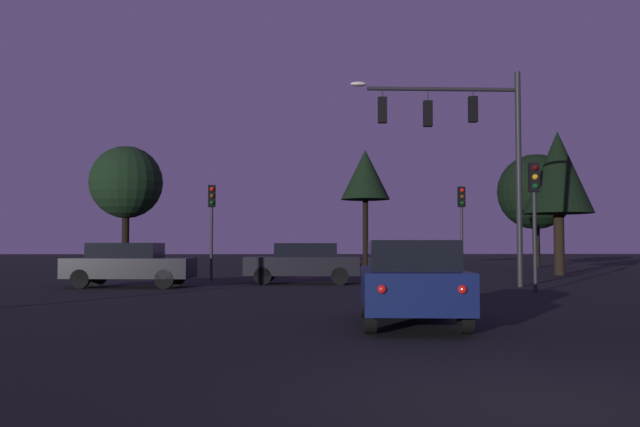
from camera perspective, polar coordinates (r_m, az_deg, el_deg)
ground_plane at (r=30.71m, az=1.52°, el=-5.36°), size 168.00×168.00×0.00m
traffic_signal_mast_arm at (r=24.40m, az=12.25°, el=6.30°), size 5.98×0.37×7.51m
traffic_light_corner_left at (r=30.68m, az=11.77°, el=0.05°), size 0.30×0.35×4.03m
traffic_light_corner_right at (r=28.20m, az=-9.04°, el=0.09°), size 0.33×0.37×3.90m
traffic_light_median at (r=21.87m, az=17.49°, el=1.09°), size 0.32×0.36×3.97m
car_nearside_lane at (r=12.58m, az=7.58°, el=-5.57°), size 2.11×4.29×1.52m
car_crossing_left at (r=25.61m, az=-1.40°, el=-4.11°), size 4.43×2.03×1.52m
car_crossing_right at (r=24.34m, az=-15.69°, el=-4.09°), size 4.48×2.11×1.52m
tree_behind_sign at (r=47.14m, az=17.57°, el=1.72°), size 4.96×4.96×7.46m
tree_left_far at (r=35.01m, az=19.27°, el=3.19°), size 3.31×3.31×6.99m
tree_center_horizon at (r=43.01m, az=3.81°, el=3.18°), size 3.09×3.09×7.46m
tree_right_cluster at (r=45.88m, az=-15.90°, el=2.50°), size 4.68×4.68×7.87m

